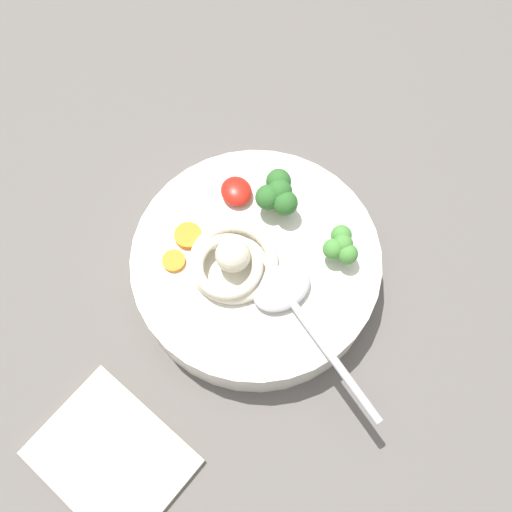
# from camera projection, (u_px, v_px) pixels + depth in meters

# --- Properties ---
(table_slab) EXTENTS (1.17, 1.17, 0.04)m
(table_slab) POSITION_uv_depth(u_px,v_px,m) (227.00, 286.00, 0.63)
(table_slab) COLOR #5B5651
(table_slab) RESTS_ON ground
(soup_bowl) EXTENTS (0.25, 0.25, 0.05)m
(soup_bowl) POSITION_uv_depth(u_px,v_px,m) (256.00, 265.00, 0.59)
(soup_bowl) COLOR silver
(soup_bowl) RESTS_ON table_slab
(noodle_pile) EXTENTS (0.10, 0.10, 0.04)m
(noodle_pile) POSITION_uv_depth(u_px,v_px,m) (233.00, 261.00, 0.55)
(noodle_pile) COLOR beige
(noodle_pile) RESTS_ON soup_bowl
(soup_spoon) EXTENTS (0.18, 0.07, 0.02)m
(soup_spoon) POSITION_uv_depth(u_px,v_px,m) (290.00, 299.00, 0.54)
(soup_spoon) COLOR #B7B7BC
(soup_spoon) RESTS_ON soup_bowl
(chili_sauce_dollop) EXTENTS (0.04, 0.03, 0.02)m
(chili_sauce_dollop) POSITION_uv_depth(u_px,v_px,m) (236.00, 191.00, 0.58)
(chili_sauce_dollop) COLOR red
(chili_sauce_dollop) RESTS_ON soup_bowl
(broccoli_floret_front) EXTENTS (0.05, 0.04, 0.04)m
(broccoli_floret_front) POSITION_uv_depth(u_px,v_px,m) (278.00, 194.00, 0.56)
(broccoli_floret_front) COLOR #7A9E60
(broccoli_floret_front) RESTS_ON soup_bowl
(broccoli_floret_near_spoon) EXTENTS (0.04, 0.03, 0.03)m
(broccoli_floret_near_spoon) POSITION_uv_depth(u_px,v_px,m) (341.00, 246.00, 0.55)
(broccoli_floret_near_spoon) COLOR #7A9E60
(broccoli_floret_near_spoon) RESTS_ON soup_bowl
(carrot_slice_right) EXTENTS (0.03, 0.03, 0.01)m
(carrot_slice_right) POSITION_uv_depth(u_px,v_px,m) (188.00, 236.00, 0.57)
(carrot_slice_right) COLOR orange
(carrot_slice_right) RESTS_ON soup_bowl
(carrot_slice_far) EXTENTS (0.02, 0.02, 0.01)m
(carrot_slice_far) POSITION_uv_depth(u_px,v_px,m) (174.00, 261.00, 0.56)
(carrot_slice_far) COLOR orange
(carrot_slice_far) RESTS_ON soup_bowl
(folded_napkin) EXTENTS (0.17, 0.16, 0.01)m
(folded_napkin) POSITION_uv_depth(u_px,v_px,m) (111.00, 457.00, 0.53)
(folded_napkin) COLOR beige
(folded_napkin) RESTS_ON table_slab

